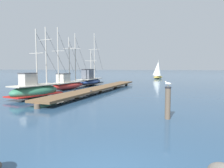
# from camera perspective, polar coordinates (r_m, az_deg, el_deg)

# --- Properties ---
(floating_dock) EXTENTS (3.34, 19.73, 0.53)m
(floating_dock) POSITION_cam_1_polar(r_m,az_deg,el_deg) (21.90, -3.16, -1.06)
(floating_dock) COLOR brown
(floating_dock) RESTS_ON ground
(fishing_boat_0) EXTENTS (2.79, 6.08, 5.85)m
(fishing_boat_0) POSITION_cam_1_polar(r_m,az_deg,el_deg) (18.15, -19.98, -1.49)
(fishing_boat_0) COLOR #337556
(fishing_boat_0) RESTS_ON ground
(fishing_boat_1) EXTENTS (2.23, 7.92, 7.39)m
(fishing_boat_1) POSITION_cam_1_polar(r_m,az_deg,el_deg) (29.82, -5.95, 1.01)
(fishing_boat_1) COLOR navy
(fishing_boat_1) RESTS_ON ground
(fishing_boat_2) EXTENTS (2.29, 7.64, 6.64)m
(fishing_boat_2) POSITION_cam_1_polar(r_m,az_deg,el_deg) (24.62, -11.83, 0.07)
(fishing_boat_2) COLOR #AD2823
(fishing_boat_2) RESTS_ON ground
(mooring_piling) EXTENTS (0.30, 0.30, 1.55)m
(mooring_piling) POSITION_cam_1_polar(r_m,az_deg,el_deg) (10.53, 14.70, -4.73)
(mooring_piling) COLOR brown
(mooring_piling) RESTS_ON ground
(perched_seagull) EXTENTS (0.38, 0.17, 0.27)m
(perched_seagull) POSITION_cam_1_polar(r_m,az_deg,el_deg) (10.43, 14.82, 0.10)
(perched_seagull) COLOR gold
(perched_seagull) RESTS_ON mooring_piling
(distant_sailboat) EXTENTS (2.65, 3.73, 4.15)m
(distant_sailboat) POSITION_cam_1_polar(r_m,az_deg,el_deg) (47.79, 12.12, 3.60)
(distant_sailboat) COLOR gold
(distant_sailboat) RESTS_ON ground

